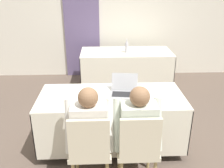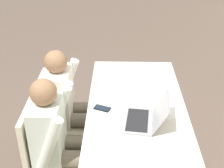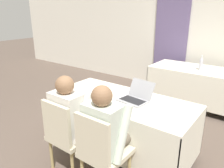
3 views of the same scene
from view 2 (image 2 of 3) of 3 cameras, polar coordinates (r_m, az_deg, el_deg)
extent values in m
cube|color=silver|center=(2.60, 4.59, -5.02)|extent=(1.84, 0.83, 0.02)
cube|color=silver|center=(2.80, -4.15, -10.25)|extent=(1.84, 0.01, 0.62)
cube|color=silver|center=(2.85, 12.67, -10.26)|extent=(1.84, 0.01, 0.62)
cube|color=silver|center=(3.55, 3.68, -0.76)|extent=(0.01, 0.83, 0.62)
cube|color=#99999E|center=(2.46, 4.67, -6.77)|extent=(0.37, 0.28, 0.02)
cube|color=black|center=(2.46, 4.68, -6.57)|extent=(0.32, 0.20, 0.00)
cube|color=#99999E|center=(2.40, 8.88, -4.92)|extent=(0.35, 0.15, 0.21)
cube|color=black|center=(2.40, 8.88, -4.92)|extent=(0.32, 0.13, 0.18)
cube|color=black|center=(2.61, -1.79, -4.46)|extent=(0.12, 0.15, 0.01)
cube|color=#192333|center=(2.60, -1.80, -4.37)|extent=(0.10, 0.14, 0.00)
cube|color=white|center=(2.73, 1.28, -2.84)|extent=(0.28, 0.34, 0.00)
cube|color=white|center=(2.98, 5.63, 0.11)|extent=(0.32, 0.36, 0.00)
cube|color=white|center=(2.60, 8.80, -5.11)|extent=(0.26, 0.33, 0.00)
cylinder|color=tan|center=(3.01, -5.02, -12.50)|extent=(0.04, 0.04, 0.41)
cylinder|color=tan|center=(3.27, -4.42, -8.35)|extent=(0.04, 0.04, 0.41)
cylinder|color=tan|center=(3.06, -11.74, -12.19)|extent=(0.04, 0.04, 0.41)
cylinder|color=tan|center=(3.33, -10.53, -8.15)|extent=(0.04, 0.04, 0.41)
cube|color=beige|center=(3.02, -8.24, -6.88)|extent=(0.44, 0.44, 0.05)
cube|color=beige|center=(2.92, -12.47, -2.81)|extent=(0.40, 0.04, 0.45)
cylinder|color=tan|center=(2.90, -5.32, -14.45)|extent=(0.04, 0.04, 0.41)
cylinder|color=tan|center=(2.96, -12.32, -14.08)|extent=(0.04, 0.04, 0.41)
cube|color=beige|center=(2.64, -9.85, -13.35)|extent=(0.44, 0.44, 0.05)
cube|color=beige|center=(2.53, -14.85, -8.91)|extent=(0.40, 0.04, 0.45)
cylinder|color=#665B4C|center=(2.88, -6.05, -6.59)|extent=(0.13, 0.42, 0.13)
cylinder|color=#665B4C|center=(3.02, -5.67, -4.56)|extent=(0.13, 0.42, 0.13)
cylinder|color=#665B4C|center=(3.04, -2.33, -11.13)|extent=(0.10, 0.10, 0.46)
cylinder|color=#665B4C|center=(3.18, -2.14, -9.01)|extent=(0.10, 0.10, 0.46)
cube|color=silver|center=(2.87, -9.63, -2.28)|extent=(0.36, 0.22, 0.52)
cylinder|color=silver|center=(2.68, -9.55, -4.54)|extent=(0.08, 0.26, 0.54)
cylinder|color=silver|center=(3.03, -8.24, -0.06)|extent=(0.08, 0.26, 0.54)
sphere|color=#8C6647|center=(2.70, -10.25, 4.02)|extent=(0.20, 0.20, 0.20)
cylinder|color=#665B4C|center=(2.50, -7.38, -13.39)|extent=(0.13, 0.42, 0.13)
cylinder|color=#665B4C|center=(2.63, -6.85, -10.71)|extent=(0.13, 0.42, 0.13)
cube|color=silver|center=(2.47, -11.57, -8.44)|extent=(0.36, 0.22, 0.52)
cylinder|color=silver|center=(2.30, -11.64, -11.57)|extent=(0.08, 0.26, 0.54)
cylinder|color=silver|center=(2.62, -9.83, -5.51)|extent=(0.08, 0.26, 0.54)
sphere|color=#8C6647|center=(2.27, -12.46, -1.49)|extent=(0.20, 0.20, 0.20)
camera|label=1|loc=(3.50, -52.19, 17.48)|focal=40.00mm
camera|label=3|loc=(2.11, -66.14, 0.35)|focal=35.00mm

